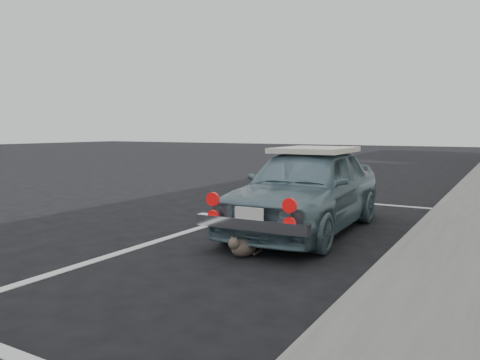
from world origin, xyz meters
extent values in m
plane|color=black|center=(0.00, 0.00, 0.00)|extent=(80.00, 80.00, 0.00)
cube|color=silver|center=(0.50, 6.50, 0.00)|extent=(3.00, 0.12, 0.01)
cube|color=silver|center=(-0.90, 3.00, 0.00)|extent=(0.12, 7.00, 0.01)
imported|color=slate|center=(0.44, 3.75, 0.58)|extent=(1.47, 3.43, 1.16)
cube|color=white|center=(0.43, 4.09, 1.09)|extent=(0.99, 1.32, 0.07)
cube|color=silver|center=(0.49, 2.11, 0.38)|extent=(1.30, 0.16, 0.12)
cube|color=white|center=(0.49, 2.06, 0.48)|extent=(0.33, 0.03, 0.17)
cylinder|color=red|center=(0.04, 2.06, 0.62)|extent=(0.15, 0.04, 0.15)
cylinder|color=red|center=(0.94, 2.09, 0.62)|extent=(0.15, 0.04, 0.15)
cylinder|color=red|center=(0.04, 2.06, 0.44)|extent=(0.12, 0.04, 0.12)
cylinder|color=red|center=(0.94, 2.09, 0.44)|extent=(0.12, 0.04, 0.12)
ellipsoid|color=#695B50|center=(0.37, 2.17, 0.11)|extent=(0.30, 0.37, 0.20)
sphere|color=#695B50|center=(0.32, 2.03, 0.17)|extent=(0.12, 0.12, 0.12)
cone|color=#695B50|center=(0.29, 2.04, 0.23)|extent=(0.04, 0.04, 0.05)
cone|color=#695B50|center=(0.35, 2.02, 0.23)|extent=(0.04, 0.04, 0.05)
cylinder|color=#695B50|center=(0.46, 2.31, 0.04)|extent=(0.05, 0.21, 0.03)
camera|label=1|loc=(2.83, -2.15, 1.37)|focal=35.00mm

